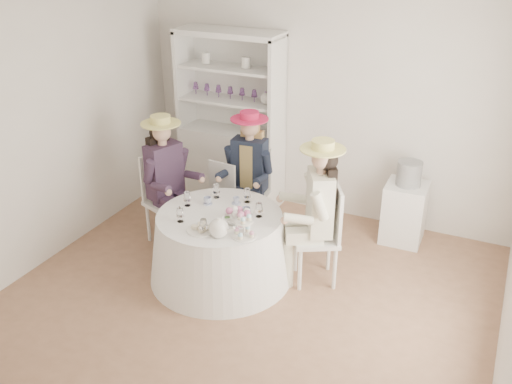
% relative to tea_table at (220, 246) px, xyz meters
% --- Properties ---
extents(ground, '(4.50, 4.50, 0.00)m').
position_rel_tea_table_xyz_m(ground, '(0.41, -0.12, -0.35)').
color(ground, brown).
rests_on(ground, ground).
extents(ceiling, '(4.50, 4.50, 0.00)m').
position_rel_tea_table_xyz_m(ceiling, '(0.41, -0.12, 2.35)').
color(ceiling, white).
rests_on(ceiling, wall_back).
extents(wall_back, '(4.50, 0.00, 4.50)m').
position_rel_tea_table_xyz_m(wall_back, '(0.41, 1.88, 1.00)').
color(wall_back, silver).
rests_on(wall_back, ground).
extents(wall_front, '(4.50, 0.00, 4.50)m').
position_rel_tea_table_xyz_m(wall_front, '(0.41, -2.12, 1.00)').
color(wall_front, silver).
rests_on(wall_front, ground).
extents(wall_left, '(0.00, 4.50, 4.50)m').
position_rel_tea_table_xyz_m(wall_left, '(-1.84, -0.12, 1.00)').
color(wall_left, silver).
rests_on(wall_left, ground).
extents(tea_table, '(1.44, 1.44, 0.71)m').
position_rel_tea_table_xyz_m(tea_table, '(0.00, 0.00, 0.00)').
color(tea_table, white).
rests_on(tea_table, ground).
extents(hutch, '(1.32, 0.59, 2.16)m').
position_rel_tea_table_xyz_m(hutch, '(-0.71, 1.65, 0.42)').
color(hutch, silver).
rests_on(hutch, ground).
extents(side_table, '(0.45, 0.45, 0.69)m').
position_rel_tea_table_xyz_m(side_table, '(1.51, 1.53, -0.01)').
color(side_table, silver).
rests_on(side_table, ground).
extents(hatbox, '(0.36, 0.36, 0.27)m').
position_rel_tea_table_xyz_m(hatbox, '(1.51, 1.53, 0.47)').
color(hatbox, black).
rests_on(hatbox, side_table).
extents(guest_left, '(0.61, 0.56, 1.48)m').
position_rel_tea_table_xyz_m(guest_left, '(-0.86, 0.38, 0.48)').
color(guest_left, silver).
rests_on(guest_left, ground).
extents(guest_mid, '(0.53, 0.56, 1.46)m').
position_rel_tea_table_xyz_m(guest_mid, '(-0.13, 0.94, 0.48)').
color(guest_mid, silver).
rests_on(guest_mid, ground).
extents(guest_right, '(0.64, 0.58, 1.50)m').
position_rel_tea_table_xyz_m(guest_right, '(0.87, 0.35, 0.50)').
color(guest_right, silver).
rests_on(guest_right, ground).
extents(spare_chair, '(0.40, 0.40, 0.89)m').
position_rel_tea_table_xyz_m(spare_chair, '(-0.38, 0.88, 0.13)').
color(spare_chair, silver).
rests_on(spare_chair, ground).
extents(teacup_a, '(0.10, 0.10, 0.07)m').
position_rel_tea_table_xyz_m(teacup_a, '(-0.22, 0.16, 0.39)').
color(teacup_a, white).
rests_on(teacup_a, tea_table).
extents(teacup_b, '(0.07, 0.07, 0.06)m').
position_rel_tea_table_xyz_m(teacup_b, '(0.04, 0.29, 0.39)').
color(teacup_b, white).
rests_on(teacup_b, tea_table).
extents(teacup_c, '(0.12, 0.12, 0.07)m').
position_rel_tea_table_xyz_m(teacup_c, '(0.24, 0.10, 0.39)').
color(teacup_c, white).
rests_on(teacup_c, tea_table).
extents(flower_bowl, '(0.23, 0.23, 0.05)m').
position_rel_tea_table_xyz_m(flower_bowl, '(0.20, -0.08, 0.38)').
color(flower_bowl, white).
rests_on(flower_bowl, tea_table).
extents(flower_arrangement, '(0.18, 0.18, 0.07)m').
position_rel_tea_table_xyz_m(flower_arrangement, '(0.22, -0.03, 0.44)').
color(flower_arrangement, '#CA6597').
rests_on(flower_arrangement, tea_table).
extents(table_teapot, '(0.26, 0.18, 0.19)m').
position_rel_tea_table_xyz_m(table_teapot, '(0.20, -0.36, 0.44)').
color(table_teapot, white).
rests_on(table_teapot, tea_table).
extents(sandwich_plate, '(0.27, 0.27, 0.06)m').
position_rel_tea_table_xyz_m(sandwich_plate, '(-0.00, -0.34, 0.37)').
color(sandwich_plate, white).
rests_on(sandwich_plate, tea_table).
extents(cupcake_stand, '(0.23, 0.23, 0.21)m').
position_rel_tea_table_xyz_m(cupcake_stand, '(0.40, -0.27, 0.44)').
color(cupcake_stand, white).
rests_on(cupcake_stand, tea_table).
extents(stemware_set, '(0.83, 0.83, 0.15)m').
position_rel_tea_table_xyz_m(stemware_set, '(0.00, -0.00, 0.43)').
color(stemware_set, white).
rests_on(stemware_set, tea_table).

